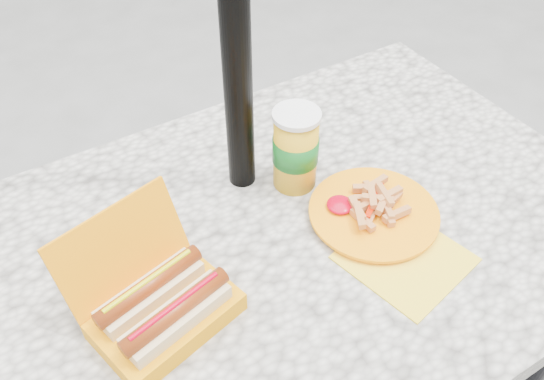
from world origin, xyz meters
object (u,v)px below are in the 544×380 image
hotdog_box (162,306)px  fries_plate (375,215)px  soda_cup (296,149)px  umbrella_pole (234,8)px

hotdog_box → fries_plate: 0.41m
hotdog_box → soda_cup: size_ratio=1.51×
umbrella_pole → fries_plate: bearing=-55.8°
umbrella_pole → hotdog_box: (-0.26, -0.22, -0.31)m
umbrella_pole → fries_plate: 0.43m
umbrella_pole → fries_plate: umbrella_pole is taller
hotdog_box → fries_plate: size_ratio=0.75×
umbrella_pole → soda_cup: bearing=-36.9°
umbrella_pole → hotdog_box: umbrella_pole is taller
fries_plate → soda_cup: size_ratio=2.03×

